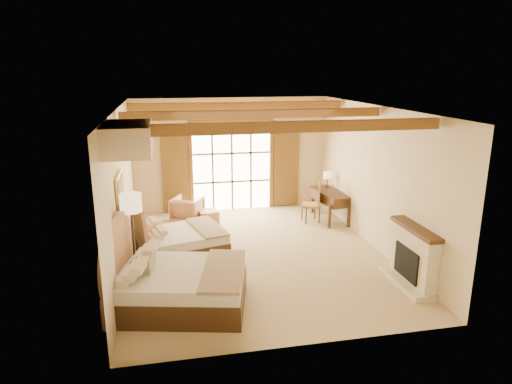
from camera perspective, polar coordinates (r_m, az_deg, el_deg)
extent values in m
plane|color=#C6B086|center=(10.18, -0.03, -7.79)|extent=(7.00, 7.00, 0.00)
plane|color=beige|center=(13.04, -3.09, 4.68)|extent=(5.50, 0.00, 5.50)
plane|color=beige|center=(9.53, -16.46, 0.12)|extent=(0.00, 7.00, 7.00)
plane|color=beige|center=(10.55, 14.78, 1.67)|extent=(0.00, 7.00, 7.00)
plane|color=#AC7837|center=(9.40, -0.03, 10.46)|extent=(7.00, 7.00, 0.00)
cube|color=white|center=(13.07, -3.04, 3.14)|extent=(2.20, 0.02, 2.50)
cube|color=brown|center=(12.91, -10.07, 2.77)|extent=(0.75, 0.06, 2.40)
cube|color=brown|center=(13.36, 3.79, 3.40)|extent=(0.75, 0.06, 2.40)
cube|color=beige|center=(9.14, 19.09, -7.73)|extent=(0.25, 1.30, 1.10)
cube|color=black|center=(9.14, 18.65, -8.36)|extent=(0.18, 0.80, 0.60)
cube|color=beige|center=(9.29, 18.33, -10.64)|extent=(0.45, 1.40, 0.10)
cube|color=#3F2413|center=(8.93, 19.35, -4.36)|extent=(0.30, 1.40, 0.08)
cube|color=gold|center=(8.77, -16.65, -0.17)|extent=(0.05, 0.95, 0.75)
cube|color=#B98D38|center=(8.76, -16.46, -0.16)|extent=(0.02, 0.82, 0.62)
cube|color=beige|center=(7.28, -15.72, 6.51)|extent=(0.70, 1.40, 0.45)
cube|color=#3F2413|center=(8.16, -9.40, -12.48)|extent=(2.51, 2.11, 0.43)
cube|color=silver|center=(8.01, -9.51, -10.38)|extent=(2.46, 2.07, 0.24)
cube|color=#998863|center=(8.01, -4.14, -9.20)|extent=(1.02, 1.80, 0.05)
cube|color=gray|center=(7.92, -13.31, -8.95)|extent=(0.23, 0.47, 0.26)
cube|color=#3F2413|center=(10.20, -9.40, -6.87)|extent=(2.12, 1.79, 0.36)
cube|color=silver|center=(10.10, -9.47, -5.41)|extent=(2.08, 1.76, 0.20)
cube|color=#998863|center=(10.10, -5.95, -4.64)|extent=(0.88, 1.51, 0.04)
cube|color=gray|center=(10.03, -11.95, -4.44)|extent=(0.20, 0.39, 0.21)
cube|color=#3F2413|center=(8.92, -14.75, -9.85)|extent=(0.58, 0.58, 0.56)
cylinder|color=#332514|center=(8.97, -14.66, -11.54)|extent=(0.26, 0.26, 0.03)
cylinder|color=#332514|center=(8.65, -15.01, -6.82)|extent=(0.04, 0.04, 1.57)
cylinder|color=beige|center=(8.37, -15.41, -1.31)|extent=(0.39, 0.39, 0.32)
imported|color=#B07955|center=(12.26, -8.56, -2.21)|extent=(0.99, 1.00, 0.69)
cube|color=#B87A56|center=(12.15, -5.97, -3.10)|extent=(0.56, 0.56, 0.36)
cube|color=#3F2413|center=(12.39, 9.31, -0.06)|extent=(0.83, 1.53, 0.05)
cube|color=#3F2413|center=(12.43, 9.28, -0.66)|extent=(0.80, 1.48, 0.23)
cube|color=tan|center=(12.24, 6.87, -1.63)|extent=(0.58, 0.58, 0.06)
cube|color=tan|center=(12.22, 7.82, -0.20)|extent=(0.20, 0.45, 0.56)
cylinder|color=#332514|center=(12.76, 8.86, 0.58)|extent=(0.13, 0.13, 0.02)
cylinder|color=#332514|center=(12.72, 8.89, 1.26)|extent=(0.03, 0.03, 0.31)
cylinder|color=beige|center=(12.68, 8.92, 2.08)|extent=(0.22, 0.22, 0.18)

